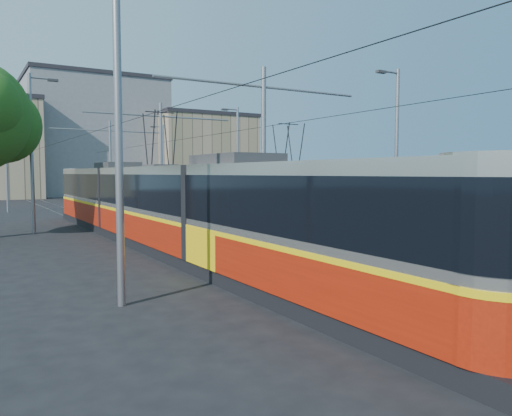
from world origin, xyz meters
TOP-DOWN VIEW (x-y plane):
  - ground at (0.00, 0.00)m, footprint 160.00×160.00m
  - platform at (0.00, 17.00)m, footprint 4.00×50.00m
  - tactile_strip_left at (-1.45, 17.00)m, footprint 0.70×50.00m
  - tactile_strip_right at (1.45, 17.00)m, footprint 0.70×50.00m
  - rails at (0.00, 17.00)m, footprint 8.71×70.00m
  - track_arrow at (-3.60, -3.00)m, footprint 1.20×5.00m
  - tram_left at (-3.60, 10.15)m, footprint 2.43×32.22m
  - tram_right at (3.60, 11.50)m, footprint 2.43×29.42m
  - catenary at (0.00, 14.15)m, footprint 9.20×70.00m
  - street_lamps at (-0.00, 21.00)m, footprint 15.18×38.22m
  - shelter at (-0.16, 11.39)m, footprint 0.80×1.24m
  - building_centre at (6.00, 64.00)m, footprint 18.36×14.28m
  - building_right at (20.00, 58.00)m, footprint 14.28×10.20m

SIDE VIEW (x-z plane):
  - ground at x=0.00m, z-range 0.00..0.00m
  - track_arrow at x=-3.60m, z-range 0.00..0.01m
  - rails at x=0.00m, z-range 0.00..0.03m
  - platform at x=0.00m, z-range 0.00..0.30m
  - tactile_strip_left at x=-1.45m, z-range 0.30..0.31m
  - tactile_strip_right at x=1.45m, z-range 0.30..0.31m
  - shelter at x=-0.16m, z-range 0.36..3.01m
  - tram_left at x=-3.60m, z-range -1.05..4.45m
  - tram_right at x=3.60m, z-range -0.89..4.61m
  - street_lamps at x=0.00m, z-range 0.18..8.18m
  - catenary at x=0.00m, z-range 1.02..8.02m
  - building_right at x=20.00m, z-range 0.01..11.63m
  - building_centre at x=6.00m, z-range 0.01..16.42m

